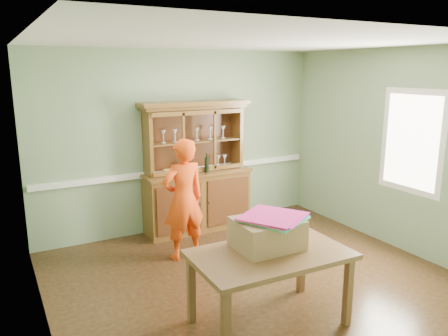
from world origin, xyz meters
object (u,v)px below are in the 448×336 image
cardboard_box (267,233)px  person (184,199)px  china_hutch (196,185)px  dining_table (270,261)px

cardboard_box → person: 1.69m
china_hutch → person: size_ratio=1.24×
dining_table → china_hutch: bearing=81.2°
china_hutch → cardboard_box: (-0.44, -2.55, 0.19)m
cardboard_box → person: bearing=94.9°
dining_table → person: (-0.11, 1.79, 0.14)m
china_hutch → cardboard_box: bearing=-99.8°
china_hutch → dining_table: 2.71m
china_hutch → person: (-0.59, -0.87, 0.10)m
dining_table → person: size_ratio=0.95×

